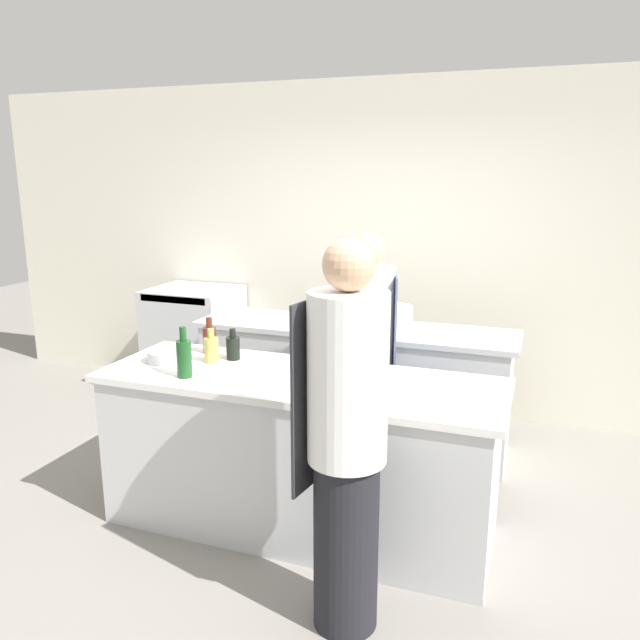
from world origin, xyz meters
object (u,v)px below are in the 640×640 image
stockpot (395,317)px  bottle_vinegar (211,349)px  oven_range (195,342)px  chef_at_stove (367,363)px  bowl_mixing_large (364,395)px  chef_at_prep_near (346,442)px  bottle_cooking_oil (184,357)px  bottle_olive_oil (233,347)px  bottle_wine (210,339)px  bowl_ceramic_blue (343,376)px  bowl_prep_small (168,356)px

stockpot → bottle_vinegar: bearing=-124.6°
oven_range → stockpot: (1.98, -0.45, 0.50)m
oven_range → chef_at_stove: size_ratio=0.60×
bottle_vinegar → bowl_mixing_large: (1.04, -0.30, -0.05)m
chef_at_prep_near → bottle_cooking_oil: size_ratio=6.16×
bottle_olive_oil → bottle_wine: 0.22m
oven_range → bottle_wine: size_ratio=4.37×
bottle_olive_oil → bottle_vinegar: bearing=-133.0°
chef_at_stove → bottle_cooking_oil: bearing=-59.5°
chef_at_prep_near → stockpot: bearing=17.0°
chef_at_stove → bottle_wine: 1.02m
oven_range → stockpot: 2.09m
bowl_ceramic_blue → bottle_wine: bearing=164.6°
bottle_olive_oil → bowl_prep_small: bottle_olive_oil is taller
bottle_wine → bowl_mixing_large: bearing=-22.4°
chef_at_prep_near → bowl_prep_small: size_ratio=7.41×
chef_at_stove → bottle_wine: bearing=-83.3°
bottle_wine → stockpot: size_ratio=0.91×
bottle_olive_oil → bottle_vinegar: size_ratio=0.93×
oven_range → bottle_vinegar: bottle_vinegar is taller
bowl_prep_small → bottle_wine: bearing=58.9°
chef_at_stove → bowl_mixing_large: chef_at_stove is taller
oven_range → chef_at_prep_near: chef_at_prep_near is taller
chef_at_prep_near → bowl_prep_small: bearing=72.4°
bottle_cooking_oil → bowl_prep_small: bottle_cooking_oil is taller
bottle_vinegar → bowl_ceramic_blue: bearing=-6.2°
chef_at_prep_near → bowl_ceramic_blue: chef_at_prep_near is taller
oven_range → chef_at_prep_near: 3.34m
bowl_mixing_large → bowl_ceramic_blue: 0.27m
bottle_vinegar → stockpot: (0.84, 1.22, -0.00)m
chef_at_stove → bowl_mixing_large: size_ratio=6.87×
oven_range → bottle_wine: (1.03, -1.49, 0.51)m
bottle_vinegar → bowl_mixing_large: size_ratio=0.86×
oven_range → bowl_prep_small: 2.00m
bottle_olive_oil → bowl_prep_small: 0.40m
bottle_olive_oil → bowl_ceramic_blue: size_ratio=1.12×
bottle_vinegar → bottle_cooking_oil: bottle_cooking_oil is taller
bottle_vinegar → oven_range: bearing=124.5°
bottle_wine → bowl_prep_small: (-0.15, -0.25, -0.06)m
chef_at_prep_near → bowl_mixing_large: chef_at_prep_near is taller
chef_at_prep_near → bowl_mixing_large: bearing=16.5°
bottle_vinegar → bowl_prep_small: 0.28m
bottle_vinegar → bottle_wine: (-0.11, 0.17, 0.01)m
chef_at_prep_near → bowl_mixing_large: (-0.06, 0.47, 0.05)m
oven_range → bottle_cooking_oil: 2.33m
chef_at_prep_near → stockpot: size_ratio=7.07×
oven_range → chef_at_stove: (1.97, -1.12, 0.34)m
oven_range → stockpot: size_ratio=3.99×
bottle_olive_oil → bottle_cooking_oil: bearing=-103.8°
oven_range → chef_at_stove: 2.29m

